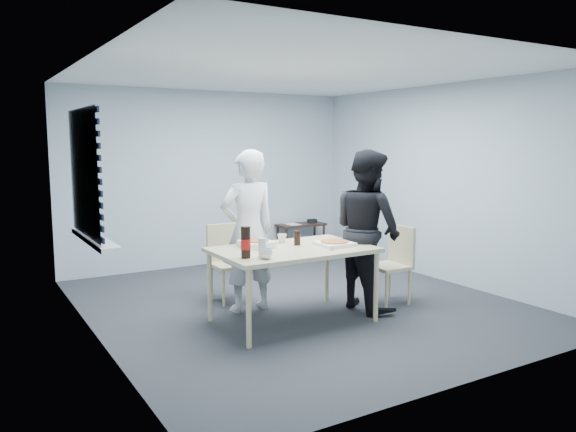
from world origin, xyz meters
TOP-DOWN VIEW (x-y plane):
  - room at (-2.20, 0.40)m, footprint 5.00×5.00m
  - dining_table at (-0.39, -0.52)m, footprint 1.59×1.01m
  - chair_far at (-0.63, 0.58)m, footprint 0.42×0.42m
  - chair_right at (0.98, -0.52)m, footprint 0.42×0.42m
  - person_white at (-0.61, 0.08)m, footprint 0.65×0.42m
  - person_black at (0.57, -0.52)m, footprint 0.47×0.86m
  - side_table at (1.47, 2.28)m, footprint 0.79×0.35m
  - stool at (0.27, 1.68)m, footprint 0.33×0.33m
  - backpack at (0.27, 1.67)m, footprint 0.30×0.22m
  - pizza_box_a at (-0.70, -0.29)m, footprint 0.30×0.30m
  - pizza_box_b at (0.05, -0.62)m, footprint 0.34×0.34m
  - mug_a at (-0.89, -0.85)m, footprint 0.17×0.17m
  - mug_b at (-0.34, -0.20)m, footprint 0.10×0.10m
  - cola_glass at (-0.27, -0.40)m, footprint 0.09×0.09m
  - soda_bottle at (-1.03, -0.71)m, footprint 0.09×0.09m
  - plastic_cups at (-0.88, -0.77)m, footprint 0.09×0.09m
  - rubber_band at (-0.13, -0.83)m, footprint 0.08×0.08m
  - papers at (1.32, 2.30)m, footprint 0.22×0.28m
  - black_box at (1.69, 2.28)m, footprint 0.17×0.14m

SIDE VIEW (x-z plane):
  - stool at x=0.27m, z-range 0.12..0.58m
  - side_table at x=1.47m, z-range 0.18..0.71m
  - chair_far at x=-0.63m, z-range 0.07..0.96m
  - chair_right at x=0.98m, z-range 0.07..0.96m
  - papers at x=1.32m, z-range 0.53..0.53m
  - black_box at x=1.69m, z-range 0.53..0.59m
  - backpack at x=0.27m, z-range 0.45..0.87m
  - dining_table at x=-0.39m, z-range 0.33..1.10m
  - rubber_band at x=-0.13m, z-range 0.77..0.78m
  - pizza_box_b at x=0.05m, z-range 0.77..0.82m
  - pizza_box_a at x=-0.70m, z-range 0.77..0.85m
  - mug_b at x=-0.34m, z-range 0.77..0.87m
  - mug_a at x=-0.89m, z-range 0.77..0.87m
  - cola_glass at x=-0.27m, z-range 0.77..0.93m
  - plastic_cups at x=-0.88m, z-range 0.77..0.96m
  - person_white at x=-0.61m, z-range 0.00..1.77m
  - person_black at x=0.57m, z-range 0.00..1.77m
  - soda_bottle at x=-1.03m, z-range 0.77..1.07m
  - room at x=-2.20m, z-range -1.06..3.94m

